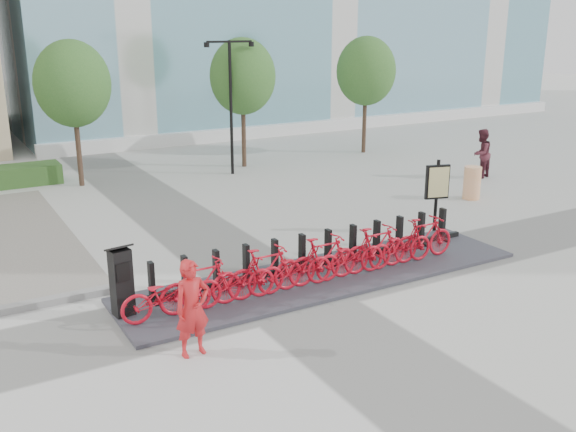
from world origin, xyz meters
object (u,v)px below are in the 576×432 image
pedestrian (481,154)px  map_sign (437,185)px  kiosk (121,281)px  bike_0 (167,295)px  worker_red (192,308)px  construction_barrel (472,183)px

pedestrian → map_sign: size_ratio=0.89×
kiosk → bike_0: bearing=-47.0°
worker_red → construction_barrel: size_ratio=1.62×
construction_barrel → map_sign: (-3.57, -2.15, 0.83)m
bike_0 → kiosk: 0.92m
kiosk → construction_barrel: kiosk is taller
kiosk → map_sign: 9.07m
construction_barrel → bike_0: bearing=-162.6°
bike_0 → construction_barrel: (11.87, 3.72, -0.02)m
worker_red → construction_barrel: (11.91, 5.20, -0.33)m
construction_barrel → kiosk: bearing=-165.9°
pedestrian → construction_barrel: (-2.53, -2.07, -0.38)m
worker_red → construction_barrel: worker_red is taller
bike_0 → construction_barrel: 12.44m
bike_0 → kiosk: size_ratio=1.23×
worker_red → map_sign: size_ratio=0.85×
worker_red → pedestrian: bearing=21.8°
worker_red → map_sign: 8.89m
pedestrian → construction_barrel: size_ratio=1.70×
bike_0 → pedestrian: size_ratio=0.99×
kiosk → map_sign: map_sign is taller
construction_barrel → map_sign: map_sign is taller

